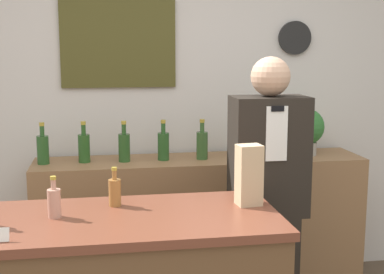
{
  "coord_description": "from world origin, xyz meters",
  "views": [
    {
      "loc": [
        -0.46,
        -1.8,
        1.7
      ],
      "look_at": [
        0.03,
        1.12,
        1.2
      ],
      "focal_mm": 50.0,
      "sensor_mm": 36.0,
      "label": 1
    }
  ],
  "objects": [
    {
      "name": "shelf_bottle_4",
      "position": [
        0.19,
        1.7,
        1.05
      ],
      "size": [
        0.08,
        0.08,
        0.27
      ],
      "color": "#34592A",
      "rests_on": "back_shelf"
    },
    {
      "name": "shelf_bottle_0",
      "position": [
        -0.86,
        1.71,
        1.05
      ],
      "size": [
        0.08,
        0.08,
        0.27
      ],
      "color": "#285324",
      "rests_on": "back_shelf"
    },
    {
      "name": "shopkeeper",
      "position": [
        0.44,
        1.0,
        0.82
      ],
      "size": [
        0.42,
        0.26,
        1.65
      ],
      "color": "black",
      "rests_on": "ground_plane"
    },
    {
      "name": "back_wall",
      "position": [
        -0.0,
        2.0,
        1.36
      ],
      "size": [
        5.2,
        0.09,
        2.7
      ],
      "color": "silver",
      "rests_on": "ground_plane"
    },
    {
      "name": "potted_plant",
      "position": [
        0.93,
        1.72,
        1.13
      ],
      "size": [
        0.25,
        0.25,
        0.33
      ],
      "color": "#9E998E",
      "rests_on": "back_shelf"
    },
    {
      "name": "paper_bag",
      "position": [
        0.22,
        0.61,
        1.09
      ],
      "size": [
        0.12,
        0.11,
        0.29
      ],
      "color": "tan",
      "rests_on": "display_counter"
    },
    {
      "name": "shelf_bottle_3",
      "position": [
        -0.07,
        1.71,
        1.05
      ],
      "size": [
        0.08,
        0.08,
        0.27
      ],
      "color": "#275324",
      "rests_on": "back_shelf"
    },
    {
      "name": "counter_bottle_1",
      "position": [
        -0.69,
        0.56,
        1.02
      ],
      "size": [
        0.06,
        0.06,
        0.19
      ],
      "color": "tan",
      "rests_on": "display_counter"
    },
    {
      "name": "shelf_bottle_2",
      "position": [
        -0.33,
        1.7,
        1.05
      ],
      "size": [
        0.08,
        0.08,
        0.27
      ],
      "color": "#295223",
      "rests_on": "back_shelf"
    },
    {
      "name": "shelf_bottle_5",
      "position": [
        0.45,
        1.72,
        1.05
      ],
      "size": [
        0.08,
        0.08,
        0.27
      ],
      "color": "#30531F",
      "rests_on": "back_shelf"
    },
    {
      "name": "counter_bottle_2",
      "position": [
        -0.42,
        0.69,
        1.02
      ],
      "size": [
        0.06,
        0.06,
        0.19
      ],
      "color": "#A06A33",
      "rests_on": "display_counter"
    },
    {
      "name": "shelf_bottle_6",
      "position": [
        0.71,
        1.73,
        1.05
      ],
      "size": [
        0.08,
        0.08,
        0.27
      ],
      "color": "#344F2A",
      "rests_on": "back_shelf"
    },
    {
      "name": "shelf_bottle_1",
      "position": [
        -0.59,
        1.73,
        1.05
      ],
      "size": [
        0.08,
        0.08,
        0.27
      ],
      "color": "#275321",
      "rests_on": "back_shelf"
    },
    {
      "name": "back_shelf",
      "position": [
        0.18,
        1.71,
        0.47
      ],
      "size": [
        2.24,
        0.45,
        0.95
      ],
      "color": "#8E6642",
      "rests_on": "ground_plane"
    }
  ]
}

